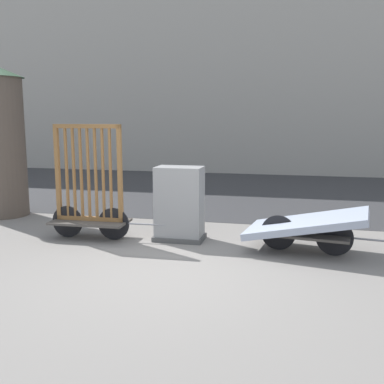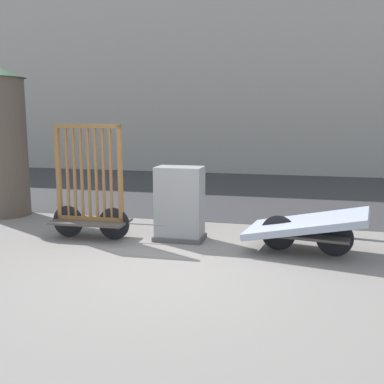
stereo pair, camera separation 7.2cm
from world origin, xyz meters
TOP-DOWN VIEW (x-y plane):
  - ground_plane at (0.00, 0.00)m, footprint 60.00×60.00m
  - road_strip at (0.00, 7.11)m, footprint 56.00×8.08m
  - building_facade at (0.00, 13.15)m, footprint 48.00×4.00m
  - bike_cart_with_bedframe at (-1.81, 1.39)m, footprint 2.07×0.69m
  - bike_cart_with_mattress at (1.82, 1.39)m, footprint 2.32×1.35m
  - utility_cabinet at (-0.28, 1.66)m, footprint 0.85×0.55m
  - advertising_column at (-4.48, 2.72)m, footprint 1.15×1.15m

SIDE VIEW (x-z plane):
  - ground_plane at x=0.00m, z-range 0.00..0.00m
  - road_strip at x=0.00m, z-range 0.00..0.01m
  - bike_cart_with_mattress at x=1.82m, z-range 0.08..0.79m
  - utility_cabinet at x=-0.28m, z-range -0.04..1.23m
  - bike_cart_with_bedframe at x=-1.81m, z-range -0.31..1.67m
  - advertising_column at x=-4.48m, z-range 0.03..3.18m
  - building_facade at x=0.00m, z-range 0.00..11.82m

